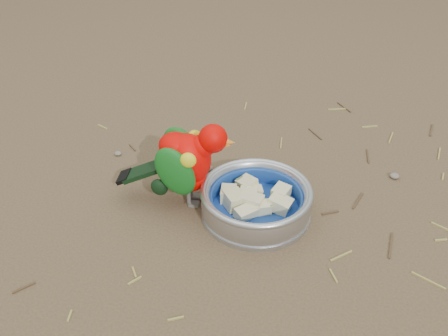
% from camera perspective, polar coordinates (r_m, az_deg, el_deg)
% --- Properties ---
extents(ground, '(60.00, 60.00, 0.00)m').
position_cam_1_polar(ground, '(0.99, 4.42, -3.90)').
color(ground, brown).
extents(food_bowl, '(0.21, 0.21, 0.02)m').
position_cam_1_polar(food_bowl, '(0.95, 3.64, -4.95)').
color(food_bowl, '#B2B2BA').
rests_on(food_bowl, ground).
extents(bowl_wall, '(0.21, 0.21, 0.04)m').
position_cam_1_polar(bowl_wall, '(0.93, 3.71, -3.53)').
color(bowl_wall, '#B2B2BA').
rests_on(bowl_wall, food_bowl).
extents(fruit_wedges, '(0.12, 0.12, 0.03)m').
position_cam_1_polar(fruit_wedges, '(0.94, 3.69, -3.87)').
color(fruit_wedges, beige).
rests_on(fruit_wedges, food_bowl).
extents(lory_parrot, '(0.22, 0.13, 0.17)m').
position_cam_1_polar(lory_parrot, '(0.94, -4.32, 0.24)').
color(lory_parrot, '#D40400').
rests_on(lory_parrot, ground).
extents(ground_debris, '(0.90, 0.80, 0.01)m').
position_cam_1_polar(ground_debris, '(1.06, 3.44, -0.47)').
color(ground_debris, '#9A8D46').
rests_on(ground_debris, ground).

